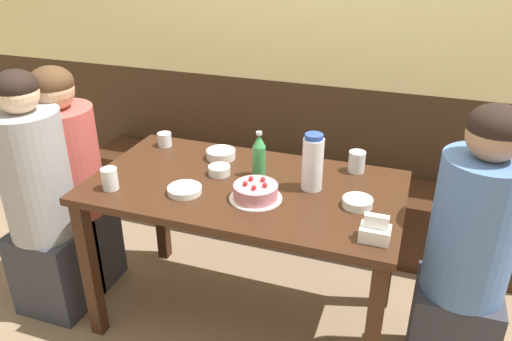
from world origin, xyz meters
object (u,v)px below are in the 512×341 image
bowl_soup_white (185,190)px  person_pale_blue_shirt (41,206)px  glass_tumbler_short (165,139)px  bench_seat (291,204)px  water_pitcher (313,162)px  napkin_holder (375,231)px  birthday_cake (256,192)px  glass_shot_small (110,179)px  bowl_side_dish (358,202)px  bowl_rice_small (219,170)px  glass_water_tall (357,162)px  bowl_sauce_shallow (221,154)px  person_teal_shirt (70,186)px  person_grey_tee (467,258)px  soju_bottle (259,155)px

bowl_soup_white → person_pale_blue_shirt: size_ratio=0.12×
glass_tumbler_short → person_pale_blue_shirt: 0.68m
bench_seat → water_pitcher: water_pitcher is taller
bench_seat → napkin_holder: size_ratio=24.78×
bench_seat → birthday_cake: size_ratio=12.18×
bowl_soup_white → glass_shot_small: size_ratio=1.53×
water_pitcher → bowl_side_dish: 0.26m
birthday_cake → bowl_rice_small: birthday_cake is taller
bowl_side_dish → glass_water_tall: (-0.06, 0.32, 0.03)m
napkin_holder → glass_water_tall: 0.57m
bowl_sauce_shallow → glass_shot_small: glass_shot_small is taller
bowl_soup_white → person_teal_shirt: person_teal_shirt is taller
water_pitcher → person_grey_tee: (0.67, -0.08, -0.29)m
napkin_holder → person_teal_shirt: person_teal_shirt is taller
person_teal_shirt → glass_water_tall: bearing=12.4°
bench_seat → person_grey_tee: size_ratio=2.19×
bench_seat → bowl_side_dish: bearing=-59.6°
bowl_soup_white → bowl_rice_small: bowl_rice_small is taller
person_pale_blue_shirt → person_grey_tee: bearing=6.3°
bench_seat → person_pale_blue_shirt: 1.48m
bench_seat → napkin_holder: (0.60, -1.09, 0.59)m
bench_seat → bowl_side_dish: size_ratio=22.03×
glass_water_tall → bowl_sauce_shallow: bearing=-173.6°
soju_bottle → napkin_holder: 0.67m
bowl_rice_small → bowl_sauce_shallow: bowl_sauce_shallow is taller
glass_tumbler_short → person_grey_tee: person_grey_tee is taller
person_pale_blue_shirt → bowl_soup_white: bearing=5.2°
bowl_side_dish → water_pitcher: bearing=156.9°
bowl_soup_white → bowl_sauce_shallow: (0.01, 0.38, 0.01)m
soju_bottle → bowl_rice_small: soju_bottle is taller
glass_tumbler_short → person_grey_tee: (1.50, -0.28, -0.20)m
bowl_soup_white → person_pale_blue_shirt: (-0.74, -0.07, -0.18)m
water_pitcher → bowl_side_dish: water_pitcher is taller
bowl_soup_white → bowl_side_dish: bowl_side_dish is taller
bowl_sauce_shallow → glass_water_tall: 0.66m
bowl_soup_white → glass_tumbler_short: bearing=127.5°
water_pitcher → bowl_side_dish: bearing=-23.1°
glass_water_tall → birthday_cake: bearing=-131.4°
bowl_soup_white → person_grey_tee: (1.17, 0.14, -0.18)m
bowl_sauce_shallow → glass_tumbler_short: glass_tumbler_short is taller
soju_bottle → glass_shot_small: size_ratio=2.24×
birthday_cake → glass_shot_small: glass_shot_small is taller
soju_bottle → napkin_holder: size_ratio=1.97×
bench_seat → glass_water_tall: (0.45, -0.54, 0.60)m
person_teal_shirt → person_pale_blue_shirt: bearing=-90.0°
bowl_side_dish → bowl_rice_small: bearing=172.5°
water_pitcher → bench_seat: bearing=110.6°
bowl_sauce_shallow → person_pale_blue_shirt: 0.89m
water_pitcher → person_teal_shirt: size_ratio=0.21×
bowl_rice_small → glass_water_tall: 0.64m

